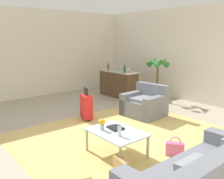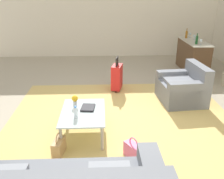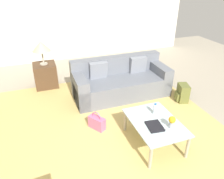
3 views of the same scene
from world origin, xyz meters
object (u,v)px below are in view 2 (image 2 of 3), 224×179
wine_bottle_amber (186,34)px  suitcase_red (117,77)px  coffee_table_book (88,108)px  wine_glass_left_of_centre (194,36)px  flower_vase (75,100)px  armchair (184,89)px  coffee_table (83,114)px  bar_console (193,56)px  water_bottle (76,112)px  handbag_tan (59,146)px  wine_glass_rightmost (201,41)px  handbag_pink (133,151)px  wine_glass_leftmost (190,34)px  wine_bottle_green (197,40)px  wine_glass_right_of_centre (196,38)px

wine_bottle_amber → suitcase_red: size_ratio=0.35×
coffee_table_book → suitcase_red: bearing=168.0°
wine_glass_left_of_centre → flower_vase: bearing=-43.7°
armchair → suitcase_red: bearing=-115.3°
wine_glass_left_of_centre → coffee_table: bearing=-40.6°
coffee_table → suitcase_red: suitcase_red is taller
coffee_table → bar_console: bearing=138.5°
water_bottle → handbag_tan: bearing=-36.5°
water_bottle → handbag_tan: size_ratio=0.57×
wine_glass_left_of_centre → wine_glass_rightmost: size_ratio=1.00×
armchair → coffee_table_book: armchair is taller
suitcase_red → handbag_pink: suitcase_red is taller
coffee_table_book → wine_glass_rightmost: size_ratio=1.83×
wine_glass_leftmost → suitcase_red: (2.03, -2.43, -0.67)m
coffee_table_book → wine_bottle_amber: size_ratio=0.94×
wine_bottle_amber → wine_bottle_green: 0.89m
armchair → wine_glass_left_of_centre: 2.67m
suitcase_red → wine_bottle_amber: bearing=130.4°
flower_vase → wine_glass_left_of_centre: 4.80m
flower_vase → wine_glass_leftmost: wine_glass_leftmost is taller
coffee_table_book → suitcase_red: size_ratio=0.33×
wine_glass_left_of_centre → handbag_tan: bearing=-39.7°
water_bottle → wine_glass_leftmost: 5.35m
wine_glass_right_of_centre → wine_bottle_amber: size_ratio=0.51×
bar_console → wine_glass_rightmost: 0.77m
coffee_table → wine_bottle_amber: wine_bottle_amber is taller
flower_vase → handbag_tan: flower_vase is taller
handbag_tan → bar_console: bearing=139.5°
coffee_table → handbag_pink: 1.08m
wine_bottle_green → wine_glass_leftmost: bearing=171.8°
wine_glass_left_of_centre → wine_bottle_amber: 0.32m
wine_glass_left_of_centre → wine_glass_right_of_centre: (0.36, -0.08, 0.00)m
bar_console → wine_glass_left_of_centre: 0.58m
armchair → wine_bottle_green: bearing=154.9°
water_bottle → handbag_tan: water_bottle is taller
wine_bottle_green → wine_glass_left_of_centre: bearing=165.7°
coffee_table_book → handbag_tan: bearing=-26.9°
wine_glass_right_of_centre → handbag_tan: wine_glass_right_of_centre is taller
wine_glass_left_of_centre → suitcase_red: (1.68, -2.45, -0.67)m
flower_vase → wine_glass_leftmost: size_ratio=1.33×
wine_bottle_green → handbag_tan: wine_bottle_green is taller
armchair → suitcase_red: (-0.69, -1.47, 0.06)m
wine_glass_rightmost → handbag_pink: 4.42m
bar_console → suitcase_red: bar_console is taller
wine_glass_leftmost → wine_glass_left_of_centre: same height
bar_console → wine_glass_left_of_centre: size_ratio=10.13×
armchair → water_bottle: armchair is taller
flower_vase → bar_console: size_ratio=0.13×
wine_glass_right_of_centre → wine_glass_left_of_centre: bearing=166.6°
coffee_table → flower_vase: 0.32m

